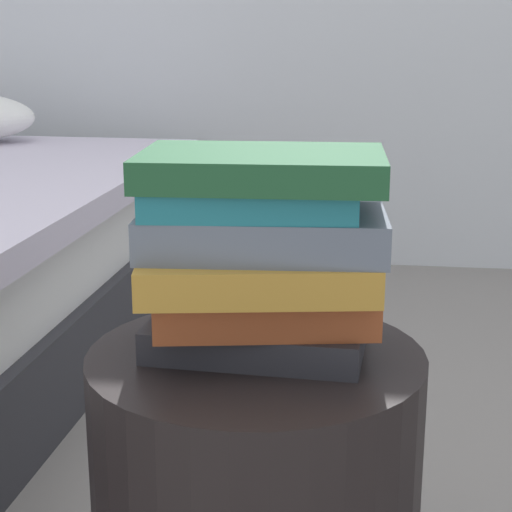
{
  "coord_description": "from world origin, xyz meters",
  "views": [
    {
      "loc": [
        0.13,
        -0.98,
        0.82
      ],
      "look_at": [
        0.0,
        0.0,
        0.56
      ],
      "focal_mm": 59.77,
      "sensor_mm": 36.0,
      "label": 1
    }
  ],
  "objects": [
    {
      "name": "side_table",
      "position": [
        0.0,
        0.0,
        0.21
      ],
      "size": [
        0.42,
        0.42,
        0.43
      ],
      "primitive_type": "cylinder",
      "color": "black",
      "rests_on": "ground_plane"
    },
    {
      "name": "book_charcoal",
      "position": [
        0.0,
        0.01,
        0.45
      ],
      "size": [
        0.27,
        0.17,
        0.04
      ],
      "primitive_type": "cube",
      "rotation": [
        0.0,
        0.0,
        -0.06
      ],
      "color": "#28282D",
      "rests_on": "side_table"
    },
    {
      "name": "book_rust",
      "position": [
        0.01,
        0.01,
        0.49
      ],
      "size": [
        0.29,
        0.21,
        0.05
      ],
      "primitive_type": "cube",
      "rotation": [
        0.0,
        0.0,
        0.17
      ],
      "color": "#994723",
      "rests_on": "book_charcoal"
    },
    {
      "name": "book_ochre",
      "position": [
        -0.0,
        -0.0,
        0.54
      ],
      "size": [
        0.31,
        0.24,
        0.04
      ],
      "primitive_type": "cube",
      "rotation": [
        0.0,
        0.0,
        0.16
      ],
      "color": "#B7842D",
      "rests_on": "book_rust"
    },
    {
      "name": "book_slate",
      "position": [
        0.01,
        0.01,
        0.59
      ],
      "size": [
        0.3,
        0.21,
        0.05
      ],
      "primitive_type": "cube",
      "rotation": [
        0.0,
        0.0,
        0.06
      ],
      "color": "slate",
      "rests_on": "book_ochre"
    },
    {
      "name": "book_teal",
      "position": [
        -0.01,
        0.0,
        0.63
      ],
      "size": [
        0.26,
        0.19,
        0.03
      ],
      "primitive_type": "cube",
      "rotation": [
        0.0,
        0.0,
        0.08
      ],
      "color": "#1E727F",
      "rests_on": "book_slate"
    },
    {
      "name": "book_forest",
      "position": [
        0.01,
        0.0,
        0.66
      ],
      "size": [
        0.29,
        0.2,
        0.04
      ],
      "primitive_type": "cube",
      "rotation": [
        0.0,
        0.0,
        0.04
      ],
      "color": "#1E512D",
      "rests_on": "book_teal"
    }
  ]
}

